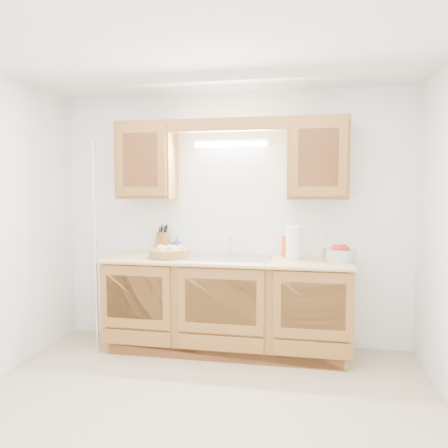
% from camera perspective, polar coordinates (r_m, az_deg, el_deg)
% --- Properties ---
extents(room, '(3.52, 3.50, 2.50)m').
position_cam_1_polar(room, '(2.93, -3.85, -1.25)').
color(room, '#C0AA8B').
rests_on(room, ground).
extents(base_cabinets, '(2.20, 0.60, 0.86)m').
position_cam_1_polar(base_cabinets, '(4.23, 0.36, -10.59)').
color(base_cabinets, '#A86F31').
rests_on(base_cabinets, ground).
extents(countertop, '(2.30, 0.63, 0.04)m').
position_cam_1_polar(countertop, '(4.12, 0.33, -4.73)').
color(countertop, '#E0BC76').
rests_on(countertop, base_cabinets).
extents(upper_cabinet_left, '(0.55, 0.33, 0.75)m').
position_cam_1_polar(upper_cabinet_left, '(4.44, -10.00, 8.10)').
color(upper_cabinet_left, '#A86F31').
rests_on(upper_cabinet_left, room).
extents(upper_cabinet_right, '(0.55, 0.33, 0.75)m').
position_cam_1_polar(upper_cabinet_right, '(4.16, 12.15, 8.31)').
color(upper_cabinet_right, '#A86F31').
rests_on(upper_cabinet_right, room).
extents(valance, '(2.20, 0.05, 0.12)m').
position_cam_1_polar(valance, '(4.12, 0.35, 12.87)').
color(valance, '#A86F31').
rests_on(valance, room).
extents(fluorescent_fixture, '(0.76, 0.08, 0.08)m').
position_cam_1_polar(fluorescent_fixture, '(4.32, 0.90, 10.56)').
color(fluorescent_fixture, white).
rests_on(fluorescent_fixture, room).
extents(sink, '(0.84, 0.46, 0.36)m').
position_cam_1_polar(sink, '(4.15, 0.38, -5.39)').
color(sink, '#9E9EA3').
rests_on(sink, countertop).
extents(wire_shelf_pole, '(0.03, 0.03, 2.00)m').
position_cam_1_polar(wire_shelf_pole, '(4.26, -16.43, -2.99)').
color(wire_shelf_pole, silver).
rests_on(wire_shelf_pole, ground).
extents(outlet_plate, '(0.08, 0.01, 0.12)m').
position_cam_1_polar(outlet_plate, '(4.33, 13.54, -0.80)').
color(outlet_plate, white).
rests_on(outlet_plate, room).
extents(fruit_basket, '(0.49, 0.49, 0.12)m').
position_cam_1_polar(fruit_basket, '(4.18, -7.14, -3.62)').
color(fruit_basket, '#AE8646').
rests_on(fruit_basket, countertop).
extents(knife_block, '(0.14, 0.18, 0.29)m').
position_cam_1_polar(knife_block, '(4.52, -8.02, -2.35)').
color(knife_block, '#A86F31').
rests_on(knife_block, countertop).
extents(orange_canister, '(0.09, 0.09, 0.21)m').
position_cam_1_polar(orange_canister, '(4.24, 8.03, -2.79)').
color(orange_canister, '#FE500E').
rests_on(orange_canister, countertop).
extents(soap_bottle, '(0.10, 0.10, 0.18)m').
position_cam_1_polar(soap_bottle, '(4.40, -6.20, -2.74)').
color(soap_bottle, blue).
rests_on(soap_bottle, countertop).
extents(sponge, '(0.13, 0.10, 0.02)m').
position_cam_1_polar(sponge, '(4.31, 8.30, -3.97)').
color(sponge, '#CC333F').
rests_on(sponge, countertop).
extents(paper_towel, '(0.17, 0.17, 0.36)m').
position_cam_1_polar(paper_towel, '(4.08, 9.09, -2.45)').
color(paper_towel, silver).
rests_on(paper_towel, countertop).
extents(apple_bowl, '(0.38, 0.38, 0.15)m').
position_cam_1_polar(apple_bowl, '(4.05, 14.87, -3.81)').
color(apple_bowl, silver).
rests_on(apple_bowl, countertop).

